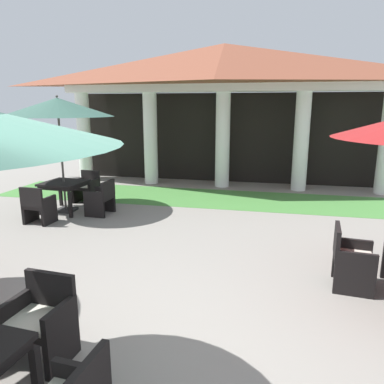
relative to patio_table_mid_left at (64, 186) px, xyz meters
The scene contains 10 objects.
ground_plane 6.17m from the patio_table_mid_left, 56.46° to the right, with size 60.00×60.00×0.00m, color gray.
background_pavilion 5.78m from the patio_table_mid_left, 48.40° to the left, with size 10.80×2.75×4.38m.
lawn_strip 4.02m from the patio_table_mid_left, 31.34° to the left, with size 12.60×2.20×0.01m, color #47843D.
patio_table_mid_left is the anchor object (origin of this frame).
patio_umbrella_mid_left 1.87m from the patio_table_mid_left, 21.80° to the right, with size 2.59×2.59×2.80m.
patio_chair_mid_left_east 1.03m from the patio_table_mid_left, ahead, with size 0.56×0.63×0.84m.
patio_chair_mid_left_north 1.03m from the patio_table_mid_left, 86.66° to the left, with size 0.60×0.60×0.83m.
patio_chair_mid_left_south 1.03m from the patio_table_mid_left, 93.34° to the right, with size 0.59×0.53×0.85m.
patio_chair_mid_right_west 6.67m from the patio_table_mid_left, 23.41° to the right, with size 0.60×0.66×0.89m.
patio_chair_far_back_north 5.67m from the patio_table_mid_left, 61.23° to the right, with size 0.64×0.55×0.87m.
Camera 1 is at (1.55, -2.75, 2.55)m, focal length 34.20 mm.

